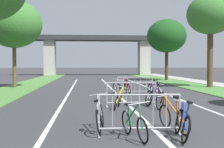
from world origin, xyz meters
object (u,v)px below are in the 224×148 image
Objects in this scene: bicycle_blue_2 at (182,124)px; bicycle_green_6 at (134,124)px; tree_left_maple_mid at (14,24)px; bicycle_yellow_8 at (118,100)px; tree_right_pine_far at (167,36)px; crowd_barrier_nearest at (140,115)px; bicycle_black_4 at (159,89)px; bicycle_purple_5 at (154,98)px; crowd_barrier_third at (135,86)px; bicycle_white_10 at (100,117)px; bicycle_white_0 at (148,97)px; bicycle_red_3 at (127,88)px; bicycle_silver_11 at (116,88)px; crowd_barrier_second at (131,95)px; bicycle_teal_9 at (152,89)px; tree_right_oak_mid at (211,15)px; bicycle_silver_1 at (162,97)px; bicycle_orange_7 at (174,117)px.

bicycle_green_6 reaches higher than bicycle_blue_2.
bicycle_yellow_8 is (6.68, -11.48, -4.45)m from tree_left_maple_mid.
tree_left_maple_mid is 17.03m from tree_right_pine_far.
crowd_barrier_nearest is (6.74, -16.12, -4.28)m from tree_left_maple_mid.
bicycle_black_4 is (9.64, -6.09, -4.45)m from tree_left_maple_mid.
bicycle_purple_5 is (1.46, 4.83, -0.13)m from crowd_barrier_nearest.
crowd_barrier_third is 1.28× the size of bicycle_yellow_8.
bicycle_white_10 is at bearing 152.23° from crowd_barrier_nearest.
bicycle_black_4 is at bearing -104.45° from bicycle_white_0.
bicycle_red_3 reaches higher than bicycle_yellow_8.
crowd_barrier_third reaches higher than bicycle_white_10.
crowd_barrier_third is at bearing 82.64° from bicycle_white_10.
crowd_barrier_nearest is 10.90m from bicycle_silver_11.
bicycle_black_4 is 0.99× the size of bicycle_silver_11.
tree_right_pine_far reaches higher than bicycle_black_4.
crowd_barrier_second is at bearing 83.99° from crowd_barrier_nearest.
crowd_barrier_third is 1.31× the size of bicycle_red_3.
tree_left_maple_mid reaches higher than bicycle_blue_2.
crowd_barrier_third is 1.36× the size of bicycle_teal_9.
bicycle_green_6 reaches higher than bicycle_yellow_8.
bicycle_white_10 reaches higher than bicycle_silver_11.
tree_left_maple_mid reaches higher than bicycle_white_10.
crowd_barrier_nearest is at bearing -100.44° from bicycle_red_3.
tree_right_oak_mid is 9.66m from bicycle_red_3.
bicycle_white_0 reaches higher than bicycle_teal_9.
bicycle_silver_1 is at bearing -105.35° from tree_right_pine_far.
bicycle_white_0 is 0.59m from bicycle_silver_1.
tree_left_maple_mid is 0.92× the size of tree_right_oak_mid.
crowd_barrier_second is 1.31× the size of bicycle_green_6.
tree_right_oak_mid is at bearing 26.79° from bicycle_red_3.
crowd_barrier_nearest is at bearing -20.86° from bicycle_white_10.
bicycle_blue_2 is at bearing -19.92° from bicycle_white_10.
bicycle_black_4 is 0.96× the size of bicycle_white_10.
bicycle_white_0 is at bearing 52.63° from bicycle_yellow_8.
bicycle_white_10 is (-2.98, -5.20, 0.02)m from bicycle_silver_1.
crowd_barrier_nearest is 1.29× the size of bicycle_orange_7.
tree_right_pine_far reaches higher than bicycle_orange_7.
tree_right_oak_mid is 3.35× the size of crowd_barrier_nearest.
bicycle_black_4 is at bearing 63.87° from crowd_barrier_second.
bicycle_silver_1 is at bearing 17.86° from crowd_barrier_second.
bicycle_silver_1 is 1.00× the size of bicycle_yellow_8.
bicycle_white_0 is at bearing 93.91° from bicycle_blue_2.
tree_left_maple_mid is at bearing -146.38° from tree_right_pine_far.
tree_left_maple_mid reaches higher than bicycle_yellow_8.
bicycle_yellow_8 is (0.15, 5.01, -0.01)m from bicycle_green_6.
bicycle_white_10 is (-0.78, 0.88, 0.02)m from bicycle_green_6.
tree_left_maple_mid reaches higher than crowd_barrier_nearest.
tree_right_pine_far reaches higher than bicycle_white_0.
crowd_barrier_second is at bearing -127.11° from tree_right_oak_mid.
crowd_barrier_nearest is 1.36× the size of bicycle_white_0.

